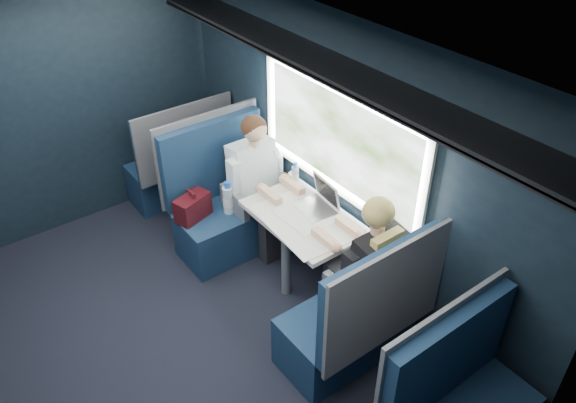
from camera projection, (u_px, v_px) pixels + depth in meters
ground at (197, 339)px, 4.43m from camera, size 2.80×4.20×0.01m
room_shell at (178, 182)px, 3.58m from camera, size 3.00×4.40×2.40m
table at (301, 225)px, 4.54m from camera, size 0.62×1.00×0.74m
seat_bay_near at (226, 207)px, 5.16m from camera, size 1.04×0.62×1.26m
seat_bay_far at (355, 321)px, 4.03m from camera, size 1.04×0.62×1.26m
seat_row_front at (180, 165)px, 5.78m from camera, size 1.04×0.51×1.16m
man at (259, 179)px, 5.00m from camera, size 0.53×0.56×1.32m
woman at (368, 262)px, 4.08m from camera, size 0.53×0.56×1.32m
papers at (304, 221)px, 4.46m from camera, size 0.62×0.86×0.01m
laptop at (320, 200)px, 4.57m from camera, size 0.29×0.36×0.25m
bottle_small at (295, 175)px, 4.84m from camera, size 0.06×0.06×0.21m
cup at (293, 178)px, 4.87m from camera, size 0.08×0.08×0.10m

